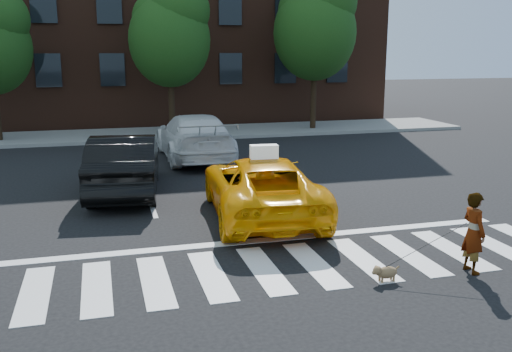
# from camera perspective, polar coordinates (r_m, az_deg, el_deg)

# --- Properties ---
(ground) EXTENTS (120.00, 120.00, 0.00)m
(ground) POSITION_cam_1_polar(r_m,az_deg,el_deg) (10.72, 0.82, -9.36)
(ground) COLOR black
(ground) RESTS_ON ground
(crosswalk) EXTENTS (13.00, 2.40, 0.01)m
(crosswalk) POSITION_cam_1_polar(r_m,az_deg,el_deg) (10.71, 0.82, -9.33)
(crosswalk) COLOR silver
(crosswalk) RESTS_ON ground
(stop_line) EXTENTS (12.00, 0.30, 0.01)m
(stop_line) POSITION_cam_1_polar(r_m,az_deg,el_deg) (12.16, -1.31, -6.62)
(stop_line) COLOR silver
(stop_line) RESTS_ON ground
(sidewalk_far) EXTENTS (30.00, 4.00, 0.15)m
(sidewalk_far) POSITION_cam_1_polar(r_m,az_deg,el_deg) (27.46, -9.50, 4.19)
(sidewalk_far) COLOR slate
(sidewalk_far) RESTS_ON ground
(building) EXTENTS (26.00, 10.00, 12.00)m
(building) POSITION_cam_1_polar(r_m,az_deg,el_deg) (34.71, -11.26, 15.65)
(building) COLOR #452518
(building) RESTS_ON ground
(tree_mid) EXTENTS (3.69, 3.69, 7.10)m
(tree_mid) POSITION_cam_1_polar(r_m,az_deg,el_deg) (26.75, -8.59, 14.27)
(tree_mid) COLOR black
(tree_mid) RESTS_ON ground
(tree_right) EXTENTS (4.00, 4.00, 7.70)m
(tree_right) POSITION_cam_1_polar(r_m,az_deg,el_deg) (28.50, 5.99, 15.05)
(tree_right) COLOR black
(tree_right) RESTS_ON ground
(taxi) EXTENTS (2.95, 5.51, 1.47)m
(taxi) POSITION_cam_1_polar(r_m,az_deg,el_deg) (13.87, 0.56, -1.05)
(taxi) COLOR #F29D05
(taxi) RESTS_ON ground
(black_sedan) EXTENTS (2.36, 5.27, 1.68)m
(black_sedan) POSITION_cam_1_polar(r_m,az_deg,el_deg) (16.48, -12.99, 1.19)
(black_sedan) COLOR black
(black_sedan) RESTS_ON ground
(white_suv) EXTENTS (2.38, 5.80, 1.68)m
(white_suv) POSITION_cam_1_polar(r_m,az_deg,el_deg) (21.24, -6.19, 3.94)
(white_suv) COLOR silver
(white_suv) RESTS_ON ground
(woman) EXTENTS (0.37, 0.56, 1.51)m
(woman) POSITION_cam_1_polar(r_m,az_deg,el_deg) (11.10, 20.92, -5.31)
(woman) COLOR #999999
(woman) RESTS_ON ground
(dog) EXTENTS (0.54, 0.21, 0.31)m
(dog) POSITION_cam_1_polar(r_m,az_deg,el_deg) (10.38, 12.77, -9.37)
(dog) COLOR #96764C
(dog) RESTS_ON ground
(taxi_sign) EXTENTS (0.67, 0.34, 0.32)m
(taxi_sign) POSITION_cam_1_polar(r_m,az_deg,el_deg) (13.49, 0.81, 2.45)
(taxi_sign) COLOR white
(taxi_sign) RESTS_ON taxi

